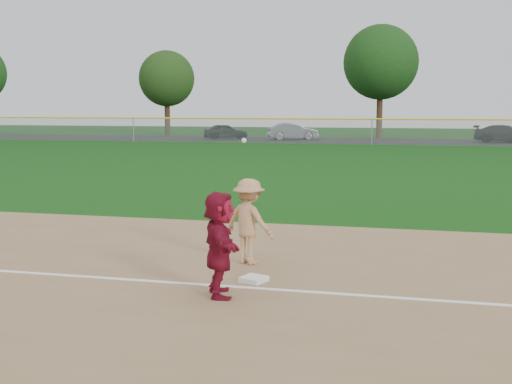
% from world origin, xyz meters
% --- Properties ---
extents(ground, '(160.00, 160.00, 0.00)m').
position_xyz_m(ground, '(0.00, 0.00, 0.00)').
color(ground, '#0F420C').
rests_on(ground, ground).
extents(foul_line, '(60.00, 0.10, 0.01)m').
position_xyz_m(foul_line, '(0.00, -0.80, 0.03)').
color(foul_line, white).
rests_on(foul_line, infield_dirt).
extents(parking_asphalt, '(120.00, 10.00, 0.01)m').
position_xyz_m(parking_asphalt, '(0.00, 46.00, 0.01)').
color(parking_asphalt, black).
rests_on(parking_asphalt, ground).
extents(first_base, '(0.50, 0.50, 0.09)m').
position_xyz_m(first_base, '(0.42, -0.40, 0.06)').
color(first_base, white).
rests_on(first_base, infield_dirt).
extents(base_runner, '(1.01, 1.61, 1.66)m').
position_xyz_m(base_runner, '(0.09, -1.32, 0.85)').
color(base_runner, maroon).
rests_on(base_runner, infield_dirt).
extents(car_left, '(4.37, 2.99, 1.38)m').
position_xyz_m(car_left, '(-13.51, 45.71, 0.70)').
color(car_left, black).
rests_on(car_left, parking_asphalt).
extents(car_mid, '(4.74, 3.09, 1.48)m').
position_xyz_m(car_mid, '(-7.33, 45.97, 0.75)').
color(car_mid, slate).
rests_on(car_mid, parking_asphalt).
extents(car_right, '(5.30, 3.00, 1.45)m').
position_xyz_m(car_right, '(10.52, 45.17, 0.73)').
color(car_right, black).
rests_on(car_right, parking_asphalt).
extents(first_base_play, '(1.20, 1.00, 2.40)m').
position_xyz_m(first_base_play, '(0.02, 0.83, 0.83)').
color(first_base_play, '#A4A4A7').
rests_on(first_base_play, infield_dirt).
extents(outfield_fence, '(110.00, 0.12, 110.00)m').
position_xyz_m(outfield_fence, '(0.00, 40.00, 1.96)').
color(outfield_fence, '#999EA0').
rests_on(outfield_fence, ground).
extents(tree_1, '(5.80, 5.80, 8.75)m').
position_xyz_m(tree_1, '(-22.00, 53.00, 5.83)').
color(tree_1, '#342013').
rests_on(tree_1, ground).
extents(tree_2, '(7.00, 7.00, 10.58)m').
position_xyz_m(tree_2, '(0.00, 51.50, 7.06)').
color(tree_2, '#372314').
rests_on(tree_2, ground).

